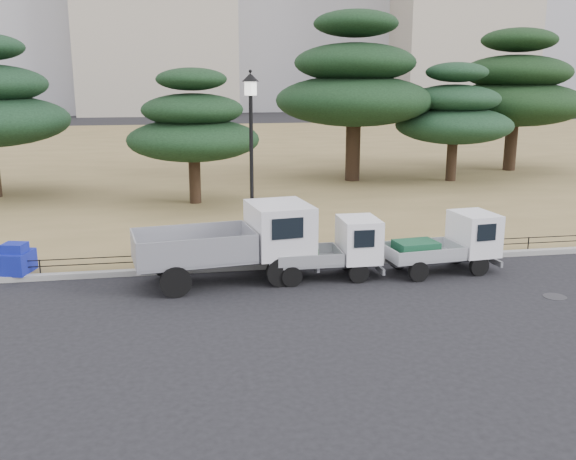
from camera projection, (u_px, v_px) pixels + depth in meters
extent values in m
plane|color=black|center=(301.00, 296.00, 16.74)|extent=(220.00, 220.00, 0.00)
cube|color=olive|center=(219.00, 154.00, 46.01)|extent=(120.00, 56.00, 0.15)
cube|color=gray|center=(285.00, 265.00, 19.21)|extent=(120.00, 0.25, 0.16)
cylinder|color=black|center=(281.00, 272.00, 17.41)|extent=(0.84, 0.28, 0.83)
cylinder|color=black|center=(263.00, 255.00, 19.08)|extent=(0.84, 0.28, 0.83)
cylinder|color=black|center=(176.00, 282.00, 16.56)|extent=(0.84, 0.28, 0.83)
cylinder|color=black|center=(167.00, 263.00, 18.23)|extent=(0.84, 0.28, 0.83)
cube|color=#2D2D30|center=(224.00, 260.00, 17.78)|extent=(4.71, 1.61, 0.14)
cube|color=gray|center=(193.00, 246.00, 17.42)|extent=(3.42, 2.23, 0.81)
cube|color=silver|center=(280.00, 228.00, 18.08)|extent=(1.86, 2.17, 1.42)
cylinder|color=black|center=(359.00, 273.00, 17.75)|extent=(0.56, 0.15, 0.56)
cylinder|color=black|center=(347.00, 261.00, 18.93)|extent=(0.56, 0.15, 0.56)
cylinder|color=black|center=(292.00, 277.00, 17.44)|extent=(0.56, 0.15, 0.56)
cylinder|color=black|center=(284.00, 264.00, 18.62)|extent=(0.56, 0.15, 0.56)
cube|color=#2D2D30|center=(322.00, 264.00, 18.16)|extent=(3.04, 0.70, 0.13)
cube|color=#9C9FA2|center=(303.00, 256.00, 18.01)|extent=(2.09, 1.28, 0.38)
cube|color=white|center=(359.00, 239.00, 18.18)|extent=(1.06, 1.39, 1.21)
cube|color=#154B18|center=(295.00, 253.00, 17.95)|extent=(1.15, 0.84, 0.41)
cylinder|color=black|center=(479.00, 266.00, 18.38)|extent=(0.59, 0.22, 0.58)
cylinder|color=black|center=(456.00, 254.00, 19.56)|extent=(0.59, 0.22, 0.58)
cylinder|color=black|center=(419.00, 272.00, 17.86)|extent=(0.59, 0.22, 0.58)
cylinder|color=black|center=(399.00, 259.00, 19.04)|extent=(0.59, 0.22, 0.58)
cube|color=#2D2D30|center=(439.00, 258.00, 18.69)|extent=(3.16, 1.05, 0.13)
cube|color=#B1B5B9|center=(422.00, 251.00, 18.47)|extent=(2.27, 1.53, 0.38)
cube|color=silver|center=(474.00, 233.00, 18.82)|extent=(1.23, 1.53, 1.22)
cube|color=#164D2F|center=(416.00, 248.00, 18.39)|extent=(1.26, 0.98, 0.42)
cylinder|color=black|center=(253.00, 259.00, 19.31)|extent=(0.42, 0.42, 0.15)
cylinder|color=black|center=(252.00, 178.00, 18.73)|extent=(0.11, 0.11, 4.76)
cylinder|color=white|center=(250.00, 88.00, 18.13)|extent=(0.38, 0.38, 0.38)
cone|color=black|center=(250.00, 77.00, 18.05)|extent=(0.49, 0.49, 0.24)
cylinder|color=black|center=(284.00, 255.00, 19.29)|extent=(38.00, 0.03, 0.03)
cylinder|color=black|center=(284.00, 249.00, 19.25)|extent=(38.00, 0.03, 0.03)
cylinder|color=black|center=(284.00, 255.00, 19.29)|extent=(0.04, 0.04, 0.40)
cube|color=#14209D|center=(8.00, 262.00, 18.20)|extent=(1.51, 1.27, 0.61)
cube|color=#14209D|center=(15.00, 248.00, 18.02)|extent=(0.73, 0.66, 0.26)
cylinder|color=#2D2D30|center=(555.00, 297.00, 16.68)|extent=(0.60, 0.60, 0.01)
cylinder|color=black|center=(195.00, 177.00, 27.89)|extent=(0.51, 0.51, 2.25)
ellipsoid|color=black|center=(194.00, 140.00, 27.51)|extent=(5.68, 5.68, 1.82)
ellipsoid|color=black|center=(192.00, 110.00, 27.21)|extent=(4.34, 4.34, 1.39)
ellipsoid|color=black|center=(191.00, 79.00, 26.91)|extent=(2.99, 2.99, 0.96)
cylinder|color=black|center=(353.00, 148.00, 33.77)|extent=(0.76, 0.76, 3.40)
ellipsoid|color=black|center=(354.00, 101.00, 33.19)|extent=(8.18, 8.18, 2.62)
ellipsoid|color=black|center=(355.00, 63.00, 32.74)|extent=(6.25, 6.25, 2.00)
ellipsoid|color=black|center=(356.00, 23.00, 32.28)|extent=(4.31, 4.31, 1.38)
cylinder|color=black|center=(452.00, 158.00, 33.78)|extent=(0.54, 0.54, 2.38)
ellipsoid|color=#16321D|center=(454.00, 125.00, 33.37)|extent=(6.05, 6.05, 1.93)
ellipsoid|color=#16321D|center=(455.00, 99.00, 33.05)|extent=(4.62, 4.62, 1.48)
ellipsoid|color=#16321D|center=(457.00, 72.00, 32.74)|extent=(3.19, 3.19, 1.02)
cylinder|color=black|center=(511.00, 143.00, 37.46)|extent=(0.71, 0.71, 3.14)
ellipsoid|color=black|center=(514.00, 104.00, 36.93)|extent=(8.01, 8.01, 2.56)
ellipsoid|color=black|center=(517.00, 72.00, 36.51)|extent=(6.12, 6.12, 1.96)
ellipsoid|color=black|center=(519.00, 40.00, 36.09)|extent=(4.23, 4.23, 1.35)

